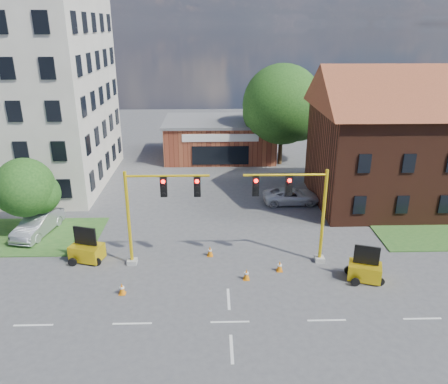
% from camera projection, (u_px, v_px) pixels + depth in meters
% --- Properties ---
extents(ground, '(120.00, 120.00, 0.00)m').
position_uv_depth(ground, '(230.00, 322.00, 22.38)').
color(ground, '#454547').
rests_on(ground, ground).
extents(lane_markings, '(60.00, 36.00, 0.01)m').
position_uv_depth(lane_markings, '(233.00, 364.00, 19.58)').
color(lane_markings, silver).
rests_on(lane_markings, ground).
extents(brick_shop, '(12.40, 8.40, 4.30)m').
position_uv_depth(brick_shop, '(220.00, 138.00, 49.57)').
color(brick_shop, maroon).
rests_on(brick_shop, ground).
extents(townhouse_row, '(21.00, 11.00, 11.50)m').
position_uv_depth(townhouse_row, '(443.00, 133.00, 35.61)').
color(townhouse_row, '#492215').
rests_on(townhouse_row, ground).
extents(tree_large, '(8.76, 8.34, 10.63)m').
position_uv_depth(tree_large, '(286.00, 107.00, 45.58)').
color(tree_large, '#362613').
rests_on(tree_large, ground).
extents(tree_nw_front, '(4.38, 4.17, 5.67)m').
position_uv_depth(tree_nw_front, '(29.00, 189.00, 30.67)').
color(tree_nw_front, '#362613').
rests_on(tree_nw_front, ground).
extents(signal_mast_west, '(5.30, 0.60, 6.20)m').
position_uv_depth(signal_mast_west, '(155.00, 207.00, 26.46)').
color(signal_mast_west, '#969691').
rests_on(signal_mast_west, ground).
extents(signal_mast_east, '(5.30, 0.60, 6.20)m').
position_uv_depth(signal_mast_east, '(298.00, 205.00, 26.67)').
color(signal_mast_east, '#969691').
rests_on(signal_mast_east, ground).
extents(trailer_west, '(2.26, 1.82, 2.24)m').
position_uv_depth(trailer_west, '(87.00, 251.00, 27.98)').
color(trailer_west, yellow).
rests_on(trailer_west, ground).
extents(trailer_east, '(2.18, 1.79, 2.13)m').
position_uv_depth(trailer_east, '(365.00, 270.00, 25.86)').
color(trailer_east, yellow).
rests_on(trailer_east, ground).
extents(cone_a, '(0.40, 0.40, 0.70)m').
position_uv_depth(cone_a, '(122.00, 289.00, 24.59)').
color(cone_a, orange).
rests_on(cone_a, ground).
extents(cone_b, '(0.40, 0.40, 0.70)m').
position_uv_depth(cone_b, '(210.00, 251.00, 28.65)').
color(cone_b, orange).
rests_on(cone_b, ground).
extents(cone_c, '(0.40, 0.40, 0.70)m').
position_uv_depth(cone_c, '(246.00, 274.00, 26.00)').
color(cone_c, orange).
rests_on(cone_c, ground).
extents(cone_d, '(0.40, 0.40, 0.70)m').
position_uv_depth(cone_d, '(280.00, 266.00, 26.88)').
color(cone_d, orange).
rests_on(cone_d, ground).
extents(pickup_white, '(4.87, 2.39, 1.33)m').
position_uv_depth(pickup_white, '(291.00, 196.00, 37.01)').
color(pickup_white, silver).
rests_on(pickup_white, ground).
extents(sedan_silver_front, '(2.56, 5.03, 1.58)m').
position_uv_depth(sedan_silver_front, '(38.00, 224.00, 31.49)').
color(sedan_silver_front, '#979A9E').
rests_on(sedan_silver_front, ground).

